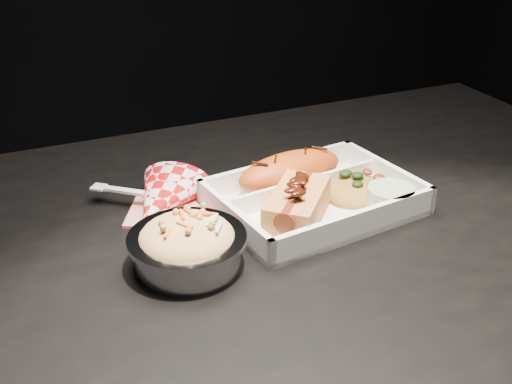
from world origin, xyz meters
TOP-DOWN VIEW (x-y plane):
  - dining_table at (0.00, 0.00)m, footprint 1.20×0.80m
  - food_tray at (0.07, 0.05)m, footprint 0.27×0.21m
  - fried_pastry at (0.06, 0.10)m, footprint 0.16×0.08m
  - hotdog at (0.03, 0.02)m, footprint 0.12×0.12m
  - fried_rice_mound at (0.14, 0.04)m, footprint 0.11×0.09m
  - cupcake_liner at (0.15, -0.00)m, footprint 0.06×0.06m
  - foil_coleslaw_cup at (-0.12, -0.01)m, footprint 0.13×0.13m
  - napkin_fork at (-0.11, 0.12)m, footprint 0.16×0.15m

SIDE VIEW (x-z plane):
  - dining_table at x=0.00m, z-range 0.28..1.03m
  - food_tray at x=0.07m, z-range 0.74..0.78m
  - napkin_fork at x=-0.11m, z-range 0.72..0.82m
  - cupcake_liner at x=0.15m, z-range 0.76..0.79m
  - fried_rice_mound at x=0.14m, z-range 0.76..0.79m
  - foil_coleslaw_cup at x=-0.12m, z-range 0.75..0.81m
  - fried_pastry at x=0.06m, z-range 0.76..0.81m
  - hotdog at x=0.03m, z-range 0.75..0.81m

